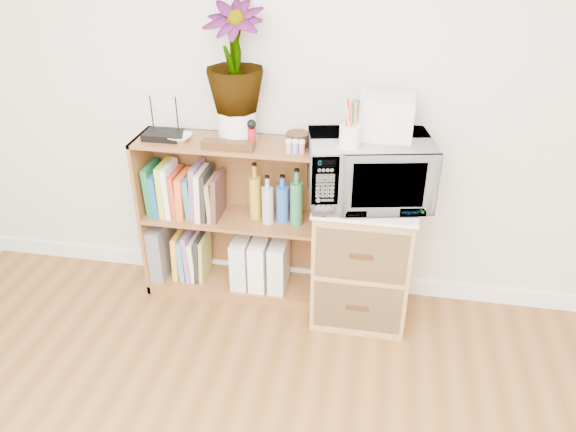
# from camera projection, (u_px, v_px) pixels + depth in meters

# --- Properties ---
(skirting_board) EXTENTS (4.00, 0.02, 0.10)m
(skirting_board) POSITION_uv_depth(u_px,v_px,m) (296.00, 274.00, 3.45)
(skirting_board) COLOR white
(skirting_board) RESTS_ON ground
(bookshelf) EXTENTS (1.00, 0.30, 0.95)m
(bookshelf) POSITION_uv_depth(u_px,v_px,m) (231.00, 220.00, 3.17)
(bookshelf) COLOR brown
(bookshelf) RESTS_ON ground
(wicker_unit) EXTENTS (0.50, 0.45, 0.70)m
(wicker_unit) POSITION_uv_depth(u_px,v_px,m) (362.00, 259.00, 3.05)
(wicker_unit) COLOR #9E7542
(wicker_unit) RESTS_ON ground
(microwave) EXTENTS (0.67, 0.52, 0.33)m
(microwave) POSITION_uv_depth(u_px,v_px,m) (369.00, 170.00, 2.78)
(microwave) COLOR white
(microwave) RESTS_ON wicker_unit
(pen_cup) EXTENTS (0.10, 0.10, 0.11)m
(pen_cup) POSITION_uv_depth(u_px,v_px,m) (350.00, 136.00, 2.59)
(pen_cup) COLOR white
(pen_cup) RESTS_ON microwave
(small_appliance) EXTENTS (0.25, 0.21, 0.20)m
(small_appliance) POSITION_uv_depth(u_px,v_px,m) (386.00, 117.00, 2.68)
(small_appliance) COLOR silver
(small_appliance) RESTS_ON microwave
(router) EXTENTS (0.20, 0.13, 0.04)m
(router) POSITION_uv_depth(u_px,v_px,m) (163.00, 135.00, 2.97)
(router) COLOR black
(router) RESTS_ON bookshelf
(white_bowl) EXTENTS (0.13, 0.13, 0.03)m
(white_bowl) POSITION_uv_depth(u_px,v_px,m) (179.00, 138.00, 2.95)
(white_bowl) COLOR white
(white_bowl) RESTS_ON bookshelf
(plant_pot) EXTENTS (0.20, 0.20, 0.17)m
(plant_pot) POSITION_uv_depth(u_px,v_px,m) (237.00, 126.00, 2.91)
(plant_pot) COLOR silver
(plant_pot) RESTS_ON bookshelf
(potted_plant) EXTENTS (0.30, 0.30, 0.53)m
(potted_plant) POSITION_uv_depth(u_px,v_px,m) (234.00, 58.00, 2.74)
(potted_plant) COLOR #307832
(potted_plant) RESTS_ON plant_pot
(trinket_box) EXTENTS (0.27, 0.07, 0.04)m
(trinket_box) POSITION_uv_depth(u_px,v_px,m) (228.00, 145.00, 2.84)
(trinket_box) COLOR #3D2010
(trinket_box) RESTS_ON bookshelf
(kokeshi_doll) EXTENTS (0.04, 0.04, 0.10)m
(kokeshi_doll) POSITION_uv_depth(u_px,v_px,m) (252.00, 137.00, 2.86)
(kokeshi_doll) COLOR #A3141A
(kokeshi_doll) RESTS_ON bookshelf
(wooden_bowl) EXTENTS (0.12, 0.12, 0.07)m
(wooden_bowl) POSITION_uv_depth(u_px,v_px,m) (298.00, 139.00, 2.87)
(wooden_bowl) COLOR #3C1F10
(wooden_bowl) RESTS_ON bookshelf
(paint_jars) EXTENTS (0.12, 0.04, 0.06)m
(paint_jars) POSITION_uv_depth(u_px,v_px,m) (295.00, 147.00, 2.79)
(paint_jars) COLOR pink
(paint_jars) RESTS_ON bookshelf
(file_box) EXTENTS (0.10, 0.27, 0.33)m
(file_box) POSITION_uv_depth(u_px,v_px,m) (161.00, 248.00, 3.36)
(file_box) COLOR slate
(file_box) RESTS_ON bookshelf
(magazine_holder_left) EXTENTS (0.09, 0.24, 0.30)m
(magazine_holder_left) POSITION_uv_depth(u_px,v_px,m) (242.00, 260.00, 3.28)
(magazine_holder_left) COLOR silver
(magazine_holder_left) RESTS_ON bookshelf
(magazine_holder_mid) EXTENTS (0.09, 0.23, 0.29)m
(magazine_holder_mid) POSITION_uv_depth(u_px,v_px,m) (260.00, 262.00, 3.26)
(magazine_holder_mid) COLOR white
(magazine_holder_mid) RESTS_ON bookshelf
(magazine_holder_right) EXTENTS (0.09, 0.24, 0.29)m
(magazine_holder_right) POSITION_uv_depth(u_px,v_px,m) (279.00, 264.00, 3.25)
(magazine_holder_right) COLOR silver
(magazine_holder_right) RESTS_ON bookshelf
(cookbooks) EXTENTS (0.42, 0.20, 0.30)m
(cookbooks) POSITION_uv_depth(u_px,v_px,m) (185.00, 191.00, 3.13)
(cookbooks) COLOR #1A6231
(cookbooks) RESTS_ON bookshelf
(liquor_bottles) EXTENTS (0.30, 0.07, 0.32)m
(liquor_bottles) POSITION_uv_depth(u_px,v_px,m) (276.00, 197.00, 3.05)
(liquor_bottles) COLOR #B69022
(liquor_bottles) RESTS_ON bookshelf
(lower_books) EXTENTS (0.20, 0.19, 0.30)m
(lower_books) POSITION_uv_depth(u_px,v_px,m) (192.00, 255.00, 3.34)
(lower_books) COLOR #F7A72B
(lower_books) RESTS_ON bookshelf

